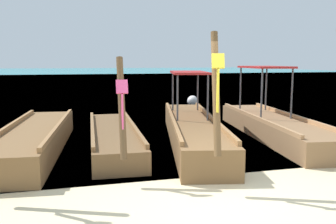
% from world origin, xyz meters
% --- Properties ---
extents(ground, '(120.00, 120.00, 0.00)m').
position_xyz_m(ground, '(0.00, 0.00, 0.00)').
color(ground, beige).
extents(sea_water, '(120.00, 120.00, 0.00)m').
position_xyz_m(sea_water, '(0.00, 61.15, 0.00)').
color(sea_water, teal).
rests_on(sea_water, ground).
extents(longtail_boat_turquoise_ribbon, '(1.77, 6.16, 2.80)m').
position_xyz_m(longtail_boat_turquoise_ribbon, '(-3.09, 3.98, 0.31)').
color(longtail_boat_turquoise_ribbon, brown).
rests_on(longtail_boat_turquoise_ribbon, ground).
extents(longtail_boat_pink_ribbon, '(1.36, 5.73, 2.25)m').
position_xyz_m(longtail_boat_pink_ribbon, '(-1.21, 4.03, 0.25)').
color(longtail_boat_pink_ribbon, brown).
rests_on(longtail_boat_pink_ribbon, ground).
extents(longtail_boat_yellow_ribbon, '(2.56, 7.26, 2.68)m').
position_xyz_m(longtail_boat_yellow_ribbon, '(0.89, 4.01, 0.37)').
color(longtail_boat_yellow_ribbon, brown).
rests_on(longtail_boat_yellow_ribbon, ground).
extents(longtail_boat_blue_ribbon, '(2.15, 6.87, 2.82)m').
position_xyz_m(longtail_boat_blue_ribbon, '(3.40, 4.08, 0.35)').
color(longtail_boat_blue_ribbon, olive).
rests_on(longtail_boat_blue_ribbon, ground).
extents(mooring_buoy_near, '(0.52, 0.52, 0.52)m').
position_xyz_m(mooring_buoy_near, '(3.49, 11.56, 0.26)').
color(mooring_buoy_near, white).
rests_on(mooring_buoy_near, sea_water).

